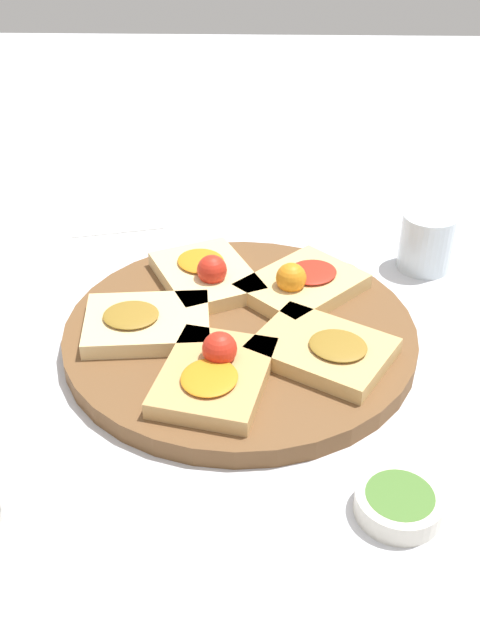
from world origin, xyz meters
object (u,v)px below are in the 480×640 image
object	(u,v)px
dipping_bowl	(399,503)
serving_board	(240,335)
water_glass	(426,242)
napkin_stack	(115,215)

from	to	relation	value
dipping_bowl	serving_board	bearing A→B (deg)	-59.59
serving_board	water_glass	bearing A→B (deg)	-143.55
water_glass	dipping_bowl	world-z (taller)	water_glass
water_glass	napkin_stack	world-z (taller)	water_glass
serving_board	dipping_bowl	xyz separation A→B (m)	(-0.16, 0.27, 0.00)
serving_board	dipping_bowl	bearing A→B (deg)	120.41
water_glass	napkin_stack	bearing A→B (deg)	-17.49
napkin_stack	dipping_bowl	size ratio (longest dim) A/B	1.71
water_glass	dipping_bowl	size ratio (longest dim) A/B	1.00
serving_board	napkin_stack	world-z (taller)	serving_board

